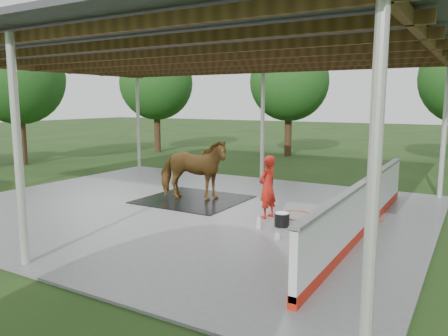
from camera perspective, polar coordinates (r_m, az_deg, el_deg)
The scene contains 12 objects.
ground at distance 11.62m, azimuth -5.13°, elevation -5.33°, with size 100.00×100.00×0.00m, color #1E3814.
concrete_slab at distance 11.61m, azimuth -5.13°, elevation -5.21°, with size 12.00×10.00×0.05m, color slate.
pavilion_structure at distance 11.33m, azimuth -5.41°, elevation 14.51°, with size 12.60×10.60×4.05m.
dasher_board at distance 9.63m, azimuth 17.80°, elevation -5.04°, with size 0.16×8.00×1.15m.
tree_belt at distance 11.90m, azimuth -1.58°, elevation 13.41°, with size 28.00×28.00×5.80m.
rubber_mat at distance 12.41m, azimuth -4.05°, elevation -4.13°, with size 2.74×2.57×0.02m, color black.
horse at distance 12.25m, azimuth -4.09°, elevation -0.19°, with size 0.92×2.02×1.70m, color brown.
handler at distance 10.40m, azimuth 5.70°, elevation -2.48°, with size 0.55×0.36×1.50m, color red.
wash_bucket at distance 9.86m, azimuth 7.58°, elevation -6.66°, with size 0.34×0.34×0.31m.
soap_bottle_a at distance 9.62m, azimuth 4.60°, elevation -6.99°, with size 0.13×0.13×0.33m, color silver.
soap_bottle_b at distance 8.95m, azimuth 6.96°, elevation -8.73°, with size 0.08×0.08×0.18m, color #338CD8.
hose_coil at distance 10.56m, azimuth 11.10°, elevation -6.56°, with size 2.42×1.34×0.02m.
Camera 1 is at (6.58, -9.16, 2.81)m, focal length 35.00 mm.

